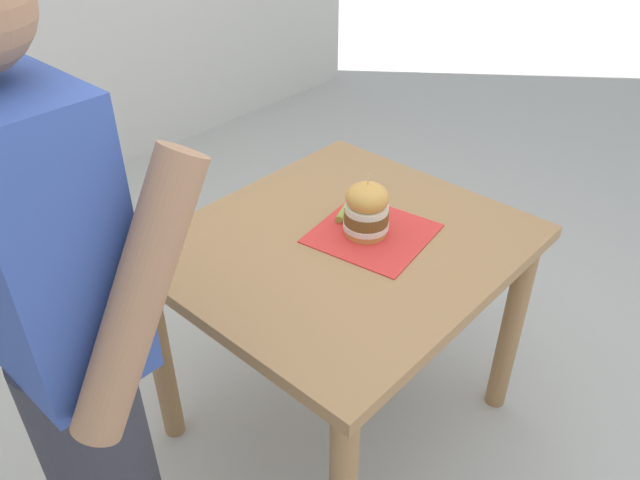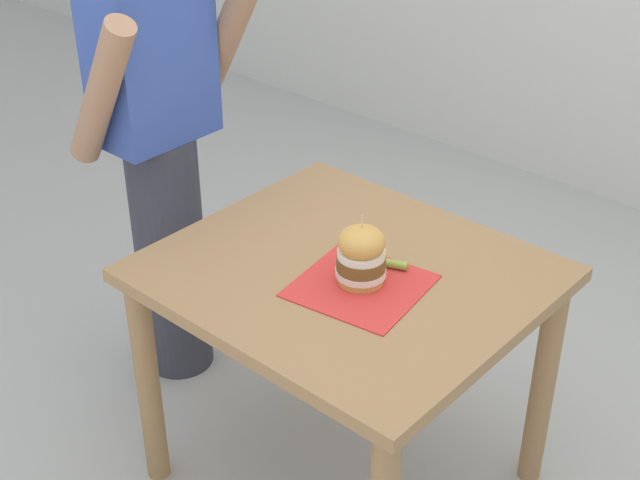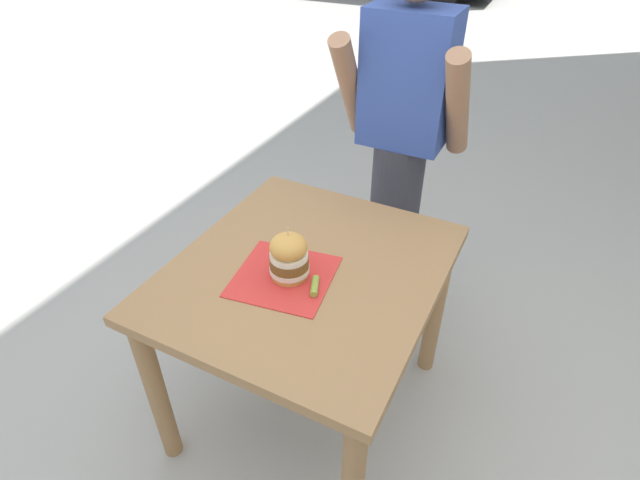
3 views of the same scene
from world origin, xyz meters
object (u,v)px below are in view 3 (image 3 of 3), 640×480
object	(u,v)px
sandwich	(289,256)
diner_across_table	(401,146)
patio_table	(307,295)
pickle_spear	(315,286)

from	to	relation	value
sandwich	diner_across_table	size ratio (longest dim) A/B	0.12
patio_table	diner_across_table	world-z (taller)	diner_across_table
patio_table	pickle_spear	world-z (taller)	pickle_spear
patio_table	sandwich	distance (m)	0.23
patio_table	pickle_spear	xyz separation A→B (m)	(0.08, -0.09, 0.15)
pickle_spear	diner_across_table	xyz separation A→B (m)	(-0.04, 0.91, 0.10)
sandwich	diner_across_table	world-z (taller)	diner_across_table
patio_table	pickle_spear	distance (m)	0.19
diner_across_table	sandwich	bearing A→B (deg)	-94.29
pickle_spear	diner_across_table	distance (m)	0.92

